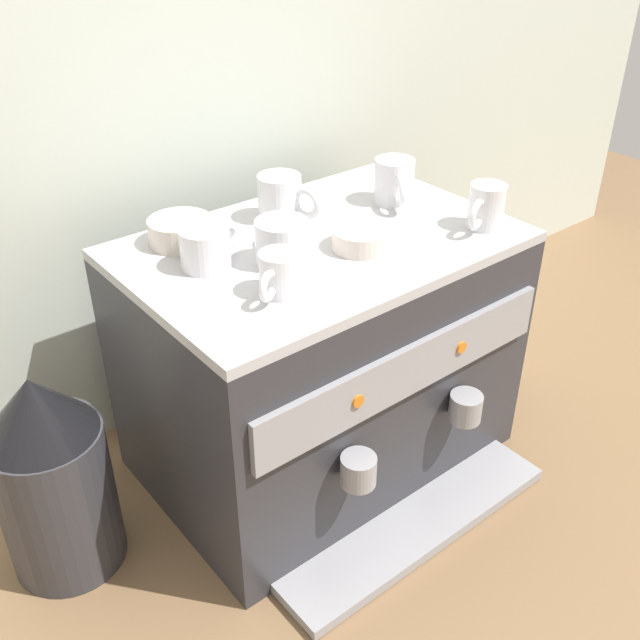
# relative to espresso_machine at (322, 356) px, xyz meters

# --- Properties ---
(ground_plane) EXTENTS (4.00, 4.00, 0.00)m
(ground_plane) POSITION_rel_espresso_machine_xyz_m (0.00, 0.00, -0.23)
(ground_plane) COLOR brown
(tiled_backsplash_wall) EXTENTS (2.80, 0.03, 1.18)m
(tiled_backsplash_wall) POSITION_rel_espresso_machine_xyz_m (0.00, 0.33, 0.36)
(tiled_backsplash_wall) COLOR silver
(tiled_backsplash_wall) RESTS_ON ground_plane
(espresso_machine) EXTENTS (0.64, 0.54, 0.45)m
(espresso_machine) POSITION_rel_espresso_machine_xyz_m (0.00, 0.00, 0.00)
(espresso_machine) COLOR #2D2D33
(espresso_machine) RESTS_ON ground_plane
(ceramic_cup_0) EXTENTS (0.11, 0.08, 0.06)m
(ceramic_cup_0) POSITION_rel_espresso_machine_xyz_m (-0.19, 0.04, 0.26)
(ceramic_cup_0) COLOR white
(ceramic_cup_0) RESTS_ON espresso_machine
(ceramic_cup_1) EXTENTS (0.09, 0.07, 0.06)m
(ceramic_cup_1) POSITION_rel_espresso_machine_xyz_m (-0.16, -0.10, 0.26)
(ceramic_cup_1) COLOR white
(ceramic_cup_1) RESTS_ON espresso_machine
(ceramic_cup_2) EXTENTS (0.07, 0.11, 0.08)m
(ceramic_cup_2) POSITION_rel_espresso_machine_xyz_m (0.01, 0.11, 0.27)
(ceramic_cup_2) COLOR white
(ceramic_cup_2) RESTS_ON espresso_machine
(ceramic_cup_3) EXTENTS (0.10, 0.06, 0.08)m
(ceramic_cup_3) POSITION_rel_espresso_machine_xyz_m (0.25, -0.13, 0.27)
(ceramic_cup_3) COLOR white
(ceramic_cup_3) RESTS_ON espresso_machine
(ceramic_cup_4) EXTENTS (0.08, 0.11, 0.08)m
(ceramic_cup_4) POSITION_rel_espresso_machine_xyz_m (0.20, 0.04, 0.27)
(ceramic_cup_4) COLOR white
(ceramic_cup_4) RESTS_ON espresso_machine
(ceramic_cup_5) EXTENTS (0.09, 0.11, 0.07)m
(ceramic_cup_5) POSITION_rel_espresso_machine_xyz_m (-0.09, -0.02, 0.26)
(ceramic_cup_5) COLOR white
(ceramic_cup_5) RESTS_ON espresso_machine
(ceramic_bowl_0) EXTENTS (0.09, 0.09, 0.03)m
(ceramic_bowl_0) POSITION_rel_espresso_machine_xyz_m (0.03, -0.06, 0.24)
(ceramic_bowl_0) COLOR beige
(ceramic_bowl_0) RESTS_ON espresso_machine
(ceramic_bowl_1) EXTENTS (0.10, 0.10, 0.04)m
(ceramic_bowl_1) POSITION_rel_espresso_machine_xyz_m (-0.18, 0.14, 0.25)
(ceramic_bowl_1) COLOR beige
(ceramic_bowl_1) RESTS_ON espresso_machine
(coffee_grinder) EXTENTS (0.18, 0.18, 0.36)m
(coffee_grinder) POSITION_rel_espresso_machine_xyz_m (-0.48, 0.06, -0.05)
(coffee_grinder) COLOR #333338
(coffee_grinder) RESTS_ON ground_plane
(milk_pitcher) EXTENTS (0.10, 0.10, 0.11)m
(milk_pitcher) POSITION_rel_espresso_machine_xyz_m (0.46, -0.01, -0.17)
(milk_pitcher) COLOR #B7B7BC
(milk_pitcher) RESTS_ON ground_plane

